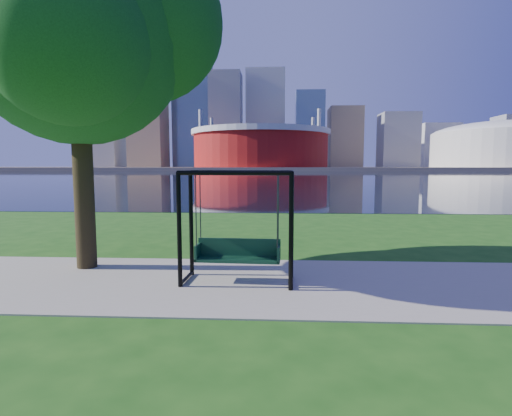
{
  "coord_description": "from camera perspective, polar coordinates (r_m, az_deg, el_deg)",
  "views": [
    {
      "loc": [
        0.21,
        -8.53,
        2.41
      ],
      "look_at": [
        -0.25,
        0.0,
        1.52
      ],
      "focal_mm": 28.0,
      "sensor_mm": 36.0,
      "label": 1
    }
  ],
  "objects": [
    {
      "name": "stadium",
      "position": [
        244.03,
        0.68,
        8.72
      ],
      "size": [
        83.0,
        83.0,
        32.0
      ],
      "color": "maroon",
      "rests_on": "far_bank"
    },
    {
      "name": "arena",
      "position": [
        278.67,
        32.33,
        7.8
      ],
      "size": [
        84.0,
        84.0,
        26.56
      ],
      "color": "beige",
      "rests_on": "far_bank"
    },
    {
      "name": "path",
      "position": [
        8.38,
        1.56,
        -10.68
      ],
      "size": [
        120.0,
        4.0,
        0.03
      ],
      "primitive_type": "cube",
      "color": "#9E937F",
      "rests_on": "ground"
    },
    {
      "name": "river",
      "position": [
        110.55,
        2.97,
        4.69
      ],
      "size": [
        900.0,
        180.0,
        0.02
      ],
      "primitive_type": "cube",
      "color": "black",
      "rests_on": "ground"
    },
    {
      "name": "far_bank",
      "position": [
        314.53,
        3.05,
        5.68
      ],
      "size": [
        900.0,
        228.0,
        2.0
      ],
      "primitive_type": "cube",
      "color": "#937F60",
      "rests_on": "ground"
    },
    {
      "name": "swing",
      "position": [
        8.21,
        -2.6,
        -3.05
      ],
      "size": [
        2.32,
        1.09,
        2.33
      ],
      "rotation": [
        0.0,
        0.0,
        -0.05
      ],
      "color": "black",
      "rests_on": "ground"
    },
    {
      "name": "skyline",
      "position": [
        329.66,
        2.33,
        11.77
      ],
      "size": [
        392.0,
        66.0,
        96.5
      ],
      "color": "gray",
      "rests_on": "far_bank"
    },
    {
      "name": "ground",
      "position": [
        8.87,
        1.64,
        -9.84
      ],
      "size": [
        900.0,
        900.0,
        0.0
      ],
      "primitive_type": "plane",
      "color": "#1E5114",
      "rests_on": "ground"
    },
    {
      "name": "park_tree",
      "position": [
        10.7,
        -24.39,
        22.47
      ],
      "size": [
        6.43,
        5.81,
        7.98
      ],
      "color": "black",
      "rests_on": "ground"
    }
  ]
}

